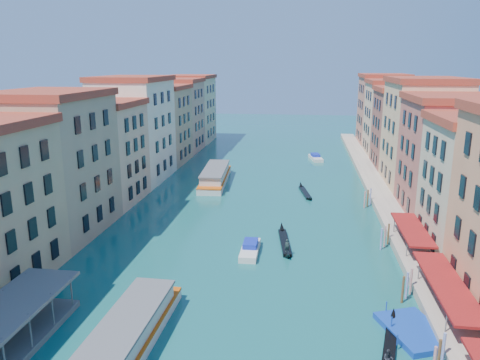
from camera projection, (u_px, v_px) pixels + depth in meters
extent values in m
cube|color=#A28262|center=(55.00, 167.00, 64.78)|extent=(12.00, 17.00, 19.00)
cube|color=maroon|center=(47.00, 94.00, 62.33)|extent=(12.80, 17.40, 1.00)
cube|color=tan|center=(102.00, 155.00, 79.97)|extent=(12.00, 14.00, 16.50)
cube|color=maroon|center=(98.00, 103.00, 77.83)|extent=(12.80, 14.40, 1.00)
cube|color=beige|center=(135.00, 131.00, 94.91)|extent=(12.00, 18.00, 20.00)
cube|color=maroon|center=(132.00, 79.00, 92.35)|extent=(12.80, 18.40, 1.00)
cube|color=tan|center=(160.00, 126.00, 111.55)|extent=(12.00, 16.00, 17.50)
cube|color=maroon|center=(158.00, 87.00, 109.29)|extent=(12.80, 16.40, 1.00)
cube|color=tan|center=(177.00, 117.00, 126.32)|extent=(12.00, 15.00, 18.50)
cube|color=maroon|center=(176.00, 80.00, 123.93)|extent=(12.80, 15.40, 1.00)
cube|color=#CFB388|center=(191.00, 110.00, 141.62)|extent=(12.00, 17.00, 19.00)
cube|color=maroon|center=(190.00, 77.00, 139.18)|extent=(12.80, 17.40, 1.00)
cube|color=#B15749|center=(447.00, 161.00, 71.40)|extent=(12.00, 16.00, 18.00)
cube|color=maroon|center=(454.00, 98.00, 69.08)|extent=(12.80, 16.40, 1.00)
cube|color=tan|center=(422.00, 137.00, 87.48)|extent=(12.00, 18.00, 20.00)
cube|color=maroon|center=(427.00, 80.00, 84.92)|extent=(12.80, 18.40, 1.00)
cube|color=brown|center=(404.00, 131.00, 103.64)|extent=(12.00, 15.00, 17.50)
cube|color=maroon|center=(407.00, 89.00, 101.38)|extent=(12.80, 15.40, 1.00)
cube|color=#DEAA83|center=(391.00, 121.00, 118.40)|extent=(12.00, 16.00, 18.50)
cube|color=maroon|center=(395.00, 81.00, 116.02)|extent=(12.80, 16.40, 1.00)
cube|color=#BD6B54|center=(382.00, 112.00, 134.13)|extent=(12.00, 17.00, 19.50)
cube|color=maroon|center=(384.00, 76.00, 131.63)|extent=(12.80, 17.40, 1.00)
cube|color=gray|center=(379.00, 193.00, 85.10)|extent=(4.00, 140.00, 1.00)
cube|color=maroon|center=(447.00, 285.00, 44.60)|extent=(3.20, 15.30, 0.25)
cylinder|color=#5A5A5C|center=(446.00, 327.00, 40.26)|extent=(0.12, 0.12, 3.00)
cylinder|color=#5A5A5C|center=(418.00, 275.00, 50.05)|extent=(0.12, 0.12, 3.00)
cube|color=maroon|center=(412.00, 229.00, 59.49)|extent=(3.20, 12.60, 0.25)
cylinder|color=#5A5A5C|center=(407.00, 252.00, 56.01)|extent=(0.12, 0.12, 3.00)
cylinder|color=#5A5A5C|center=(394.00, 228.00, 64.08)|extent=(0.12, 0.12, 3.00)
cube|color=#5A5A5C|center=(7.00, 348.00, 39.28)|extent=(5.00, 16.00, 0.60)
cube|color=#5A5A5C|center=(3.00, 314.00, 38.50)|extent=(5.40, 16.40, 0.30)
cylinder|color=#543A1D|center=(439.00, 358.00, 36.30)|extent=(0.24, 0.24, 3.20)
cylinder|color=#543A1D|center=(443.00, 351.00, 37.18)|extent=(0.24, 0.24, 3.20)
cylinder|color=#543A1D|center=(403.00, 291.00, 46.95)|extent=(0.24, 0.24, 3.20)
cylinder|color=#543A1D|center=(407.00, 287.00, 47.83)|extent=(0.24, 0.24, 3.20)
cylinder|color=#543A1D|center=(411.00, 283.00, 48.71)|extent=(0.24, 0.24, 3.20)
cylinder|color=#543A1D|center=(381.00, 240.00, 60.40)|extent=(0.24, 0.24, 3.20)
cylinder|color=#543A1D|center=(385.00, 237.00, 61.28)|extent=(0.24, 0.24, 3.20)
cylinder|color=#543A1D|center=(388.00, 235.00, 62.16)|extent=(0.24, 0.24, 3.20)
cylinder|color=#543A1D|center=(365.00, 201.00, 77.69)|extent=(0.24, 0.24, 3.20)
cylinder|color=#543A1D|center=(368.00, 199.00, 78.57)|extent=(0.24, 0.24, 3.20)
cylinder|color=#543A1D|center=(370.00, 197.00, 79.45)|extent=(0.24, 0.24, 3.20)
cylinder|color=#543A1D|center=(8.00, 311.00, 43.21)|extent=(0.24, 0.24, 3.20)
cube|color=silver|center=(128.00, 342.00, 39.61)|extent=(4.50, 18.57, 1.11)
cube|color=beige|center=(127.00, 330.00, 39.31)|extent=(3.97, 14.86, 1.48)
cube|color=#5A5A5C|center=(126.00, 320.00, 39.10)|extent=(4.26, 15.33, 0.23)
cube|color=#C94E0B|center=(127.00, 337.00, 39.48)|extent=(4.55, 18.57, 0.23)
cube|color=silver|center=(215.00, 179.00, 94.57)|extent=(5.89, 20.41, 1.21)
cube|color=beige|center=(215.00, 173.00, 94.25)|extent=(5.12, 16.35, 1.61)
cube|color=#5A5A5C|center=(215.00, 168.00, 94.02)|extent=(5.45, 16.88, 0.25)
cube|color=#C94E0B|center=(215.00, 177.00, 94.44)|extent=(5.94, 20.41, 0.25)
cube|color=black|center=(285.00, 242.00, 62.47)|extent=(2.22, 9.04, 0.45)
cone|color=black|center=(282.00, 227.00, 67.22)|extent=(1.14, 2.10, 1.68)
cone|color=black|center=(288.00, 255.00, 57.57)|extent=(1.10, 1.76, 1.48)
imported|color=#213230|center=(287.00, 246.00, 58.54)|extent=(0.67, 0.49, 1.72)
cube|color=black|center=(390.00, 345.00, 39.82)|extent=(2.79, 8.21, 0.41)
cone|color=black|center=(393.00, 315.00, 43.87)|extent=(1.20, 1.96, 1.53)
imported|color=#24272E|center=(388.00, 359.00, 36.45)|extent=(0.88, 0.75, 1.57)
cube|color=black|center=(305.00, 193.00, 86.43)|extent=(2.49, 8.26, 0.41)
cone|color=black|center=(301.00, 185.00, 90.77)|extent=(1.14, 1.95, 1.53)
cone|color=black|center=(310.00, 198.00, 81.94)|extent=(1.09, 1.64, 1.35)
cube|color=silver|center=(250.00, 250.00, 59.52)|extent=(2.21, 6.84, 0.78)
cube|color=#1428A4|center=(250.00, 244.00, 59.82)|extent=(1.78, 2.94, 0.68)
cube|color=silver|center=(316.00, 158.00, 116.44)|extent=(3.70, 7.48, 0.82)
cube|color=#1428A4|center=(315.00, 155.00, 116.76)|extent=(2.44, 3.39, 0.72)
cube|color=#113BA1|center=(414.00, 331.00, 41.79)|extent=(6.60, 7.88, 0.56)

